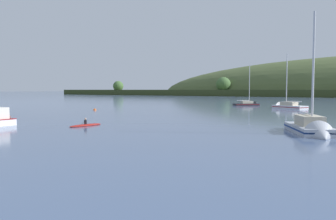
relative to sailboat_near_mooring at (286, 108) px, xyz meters
name	(u,v)px	position (x,y,z in m)	size (l,w,h in m)	color
sailboat_near_mooring	(286,108)	(0.00, 0.00, 0.00)	(8.63, 6.04, 13.16)	white
sailboat_midwater_white	(249,105)	(-11.66, 9.26, -0.13)	(6.70, 6.71, 11.65)	#232328
sailboat_far_left	(312,131)	(13.33, -42.00, 0.04)	(6.40, 8.80, 12.54)	#ADB2BC
canoe_with_paddler	(86,125)	(-9.55, -48.62, -0.15)	(1.65, 4.40, 1.02)	maroon
mooring_buoy_foreground	(95,110)	(-30.66, -26.82, -0.24)	(0.61, 0.61, 0.69)	#EA5B19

